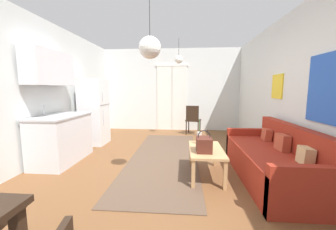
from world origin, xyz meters
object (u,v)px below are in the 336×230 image
object	(u,v)px
bamboo_vase	(199,138)
pendant_lamp_near	(150,48)
refrigerator	(94,112)
pendant_lamp_far	(179,60)
couch	(274,162)
accent_chair	(193,118)
coffee_table	(206,152)
handbag	(204,144)

from	to	relation	value
bamboo_vase	pendant_lamp_near	size ratio (longest dim) A/B	0.46
refrigerator	pendant_lamp_far	size ratio (longest dim) A/B	2.48
couch	accent_chair	size ratio (longest dim) A/B	2.32
bamboo_vase	coffee_table	bearing A→B (deg)	-71.16
bamboo_vase	accent_chair	world-z (taller)	accent_chair
refrigerator	accent_chair	bearing A→B (deg)	26.15
coffee_table	handbag	distance (m)	0.23
couch	coffee_table	xyz separation A→B (m)	(-1.01, 0.06, 0.10)
coffee_table	accent_chair	world-z (taller)	accent_chair
refrigerator	pendant_lamp_near	world-z (taller)	pendant_lamp_near
coffee_table	refrigerator	size ratio (longest dim) A/B	0.58
handbag	pendant_lamp_far	xyz separation A→B (m)	(-0.45, 2.47, 1.58)
bamboo_vase	refrigerator	world-z (taller)	refrigerator
couch	bamboo_vase	distance (m)	1.17
refrigerator	pendant_lamp_far	world-z (taller)	pendant_lamp_far
accent_chair	pendant_lamp_near	distance (m)	3.70
handbag	coffee_table	bearing A→B (deg)	70.90
coffee_table	couch	bearing A→B (deg)	-3.26
coffee_table	pendant_lamp_near	size ratio (longest dim) A/B	1.01
handbag	refrigerator	world-z (taller)	refrigerator
coffee_table	pendant_lamp_far	world-z (taller)	pendant_lamp_far
bamboo_vase	refrigerator	bearing A→B (deg)	149.93
refrigerator	accent_chair	distance (m)	2.80
bamboo_vase	handbag	size ratio (longest dim) A/B	1.32
accent_chair	pendant_lamp_near	bearing A→B (deg)	91.56
handbag	pendant_lamp_far	world-z (taller)	pendant_lamp_far
pendant_lamp_near	pendant_lamp_far	bearing A→B (deg)	83.78
coffee_table	refrigerator	world-z (taller)	refrigerator
pendant_lamp_near	pendant_lamp_far	xyz separation A→B (m)	(0.30, 2.74, 0.24)
handbag	accent_chair	distance (m)	3.08
accent_chair	pendant_lamp_near	world-z (taller)	pendant_lamp_near
pendant_lamp_far	handbag	bearing A→B (deg)	-79.69
handbag	pendant_lamp_near	bearing A→B (deg)	-159.93
pendant_lamp_far	pendant_lamp_near	bearing A→B (deg)	-96.22
refrigerator	pendant_lamp_near	bearing A→B (deg)	-50.13
couch	handbag	world-z (taller)	couch
refrigerator	couch	bearing A→B (deg)	-26.19
pendant_lamp_far	bamboo_vase	bearing A→B (deg)	-78.74
coffee_table	handbag	xyz separation A→B (m)	(-0.05, -0.15, 0.17)
couch	refrigerator	world-z (taller)	refrigerator
bamboo_vase	pendant_lamp_near	xyz separation A→B (m)	(-0.71, -0.69, 1.35)
couch	pendant_lamp_far	distance (m)	3.37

